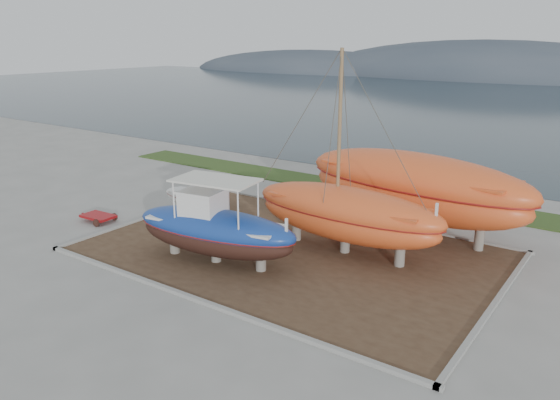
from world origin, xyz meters
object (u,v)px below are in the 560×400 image
Objects in this scene: white_dinghy at (195,200)px; red_trailer at (98,218)px; orange_sailboat at (348,155)px; blue_caique at (215,221)px; orange_bare_hull at (414,195)px.

red_trailer is at bearing -126.84° from white_dinghy.
orange_sailboat is at bearing 13.22° from red_trailer.
blue_caique is 7.61m from white_dinghy.
orange_bare_hull is at bearing 47.52° from blue_caique.
white_dinghy is 1.57× the size of red_trailer.
orange_sailboat reaches higher than orange_bare_hull.
red_trailer is (-14.47, -7.92, -1.85)m from orange_bare_hull.
blue_caique is 10.12m from orange_bare_hull.
blue_caique reaches higher than white_dinghy.
orange_bare_hull reaches higher than blue_caique.
blue_caique is 1.86× the size of white_dinghy.
orange_sailboat is 14.19m from red_trailer.
blue_caique is 0.64× the size of orange_bare_hull.
red_trailer is (-12.98, -3.70, -4.40)m from orange_sailboat.
white_dinghy reaches higher than red_trailer.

